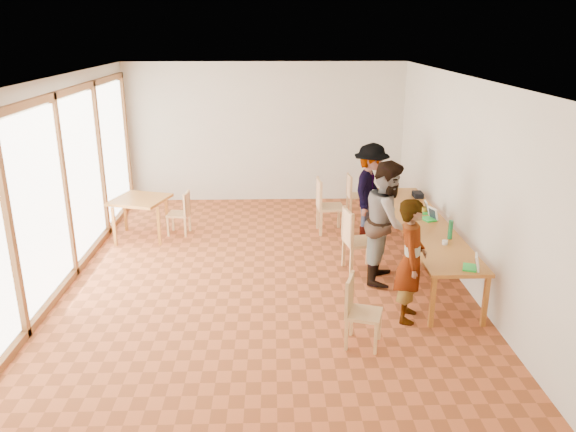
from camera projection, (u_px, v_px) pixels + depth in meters
name	position (u px, v px, depth m)	size (l,w,h in m)	color
ground	(264.00, 272.00, 8.84)	(8.00, 8.00, 0.00)	#AE532A
wall_back	(265.00, 133.00, 12.15)	(6.00, 0.10, 3.00)	beige
wall_front	(257.00, 307.00, 4.57)	(6.00, 0.10, 3.00)	beige
wall_right	(462.00, 179.00, 8.44)	(0.10, 8.00, 3.00)	beige
window_wall	(62.00, 182.00, 8.28)	(0.10, 8.00, 3.00)	white
ceiling	(261.00, 76.00, 7.88)	(6.00, 8.00, 0.04)	white
communal_table	(422.00, 225.00, 8.86)	(0.80, 4.00, 0.75)	#B66828
side_table	(140.00, 203.00, 10.11)	(0.90, 0.90, 0.75)	#B66828
chair_near	(356.00, 304.00, 6.68)	(0.51, 0.51, 0.46)	#E1A870
chair_mid	(354.00, 234.00, 8.70)	(0.55, 0.55, 0.54)	#E1A870
chair_far	(325.00, 200.00, 10.40)	(0.51, 0.51, 0.55)	#E1A870
chair_empty	(353.00, 190.00, 11.45)	(0.42, 0.42, 0.45)	#E1A870
chair_spare	(183.00, 209.00, 10.34)	(0.42, 0.42, 0.43)	#E1A870
person_near	(411.00, 261.00, 7.19)	(0.60, 0.39, 1.65)	gray
person_mid	(388.00, 222.00, 8.32)	(0.90, 0.70, 1.85)	gray
person_far	(370.00, 190.00, 10.16)	(1.11, 0.64, 1.73)	gray
laptop_near	(473.00, 265.00, 7.11)	(0.27, 0.28, 0.20)	green
laptop_mid	(430.00, 216.00, 8.94)	(0.27, 0.29, 0.20)	green
laptop_far	(424.00, 209.00, 9.29)	(0.22, 0.25, 0.20)	green
yellow_mug	(424.00, 210.00, 9.29)	(0.12, 0.12, 0.10)	#C58A22
green_bottle	(450.00, 230.00, 8.10)	(0.07, 0.07, 0.28)	#19753C
clear_glass	(410.00, 226.00, 8.53)	(0.07, 0.07, 0.09)	silver
condiment_cup	(445.00, 242.00, 7.93)	(0.08, 0.08, 0.06)	white
pink_phone	(384.00, 193.00, 10.41)	(0.05, 0.10, 0.01)	#CE3459
black_pouch	(418.00, 195.00, 10.14)	(0.16, 0.26, 0.09)	black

